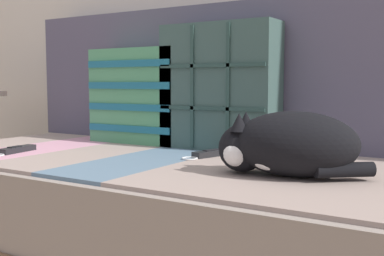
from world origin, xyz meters
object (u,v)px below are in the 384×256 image
couch (162,213)px  game_remote_near (212,153)px  throw_pillow_quilted (219,87)px  game_remote_far (16,150)px  sleeping_cat (284,145)px  throw_pillow_striped (139,96)px

couch → game_remote_near: bearing=26.8°
couch → throw_pillow_quilted: 0.46m
game_remote_near → game_remote_far: bearing=-155.4°
throw_pillow_quilted → game_remote_far: throw_pillow_quilted is taller
couch → sleeping_cat: (0.44, -0.11, 0.26)m
throw_pillow_quilted → game_remote_far: (-0.52, -0.42, -0.20)m
game_remote_far → couch: bearing=23.9°
throw_pillow_striped → game_remote_far: bearing=-112.5°
couch → game_remote_far: 0.52m
couch → game_remote_far: (-0.44, -0.20, 0.19)m
throw_pillow_quilted → game_remote_near: throw_pillow_quilted is taller
game_remote_near → game_remote_far: 0.64m
couch → game_remote_far: bearing=-156.1°
couch → sleeping_cat: size_ratio=4.68×
throw_pillow_quilted → game_remote_near: size_ratio=2.07×
throw_pillow_quilted → game_remote_near: (0.06, -0.16, -0.20)m
couch → sleeping_cat: sleeping_cat is taller
sleeping_cat → game_remote_near: sleeping_cat is taller
throw_pillow_striped → game_remote_near: throw_pillow_striped is taller
throw_pillow_quilted → throw_pillow_striped: throw_pillow_quilted is taller
throw_pillow_striped → game_remote_far: size_ratio=2.00×
couch → throw_pillow_striped: (-0.27, 0.23, 0.36)m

